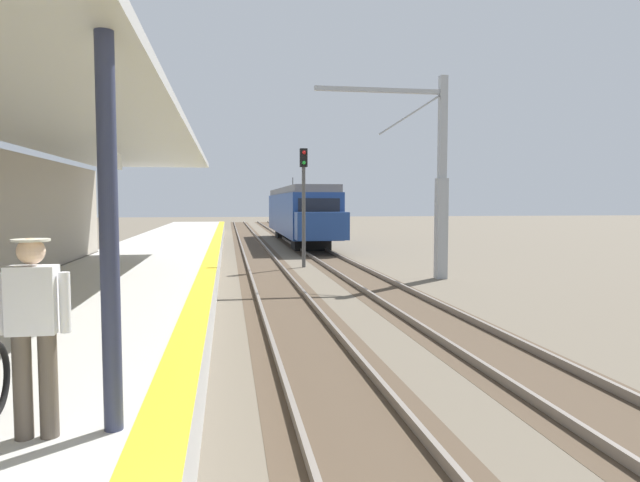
{
  "coord_description": "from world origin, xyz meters",
  "views": [
    {
      "loc": [
        0.34,
        -2.14,
        2.86
      ],
      "look_at": [
        2.12,
        8.76,
        2.1
      ],
      "focal_mm": 31.68,
      "sensor_mm": 36.0,
      "label": 1
    }
  ],
  "objects_px": {
    "commuter_person": "(34,326)",
    "rail_signal_post": "(304,195)",
    "catenary_pylon_far_side": "(434,182)",
    "approaching_train": "(299,212)"
  },
  "relations": [
    {
      "from": "commuter_person",
      "to": "catenary_pylon_far_side",
      "type": "relative_size",
      "value": 0.22
    },
    {
      "from": "approaching_train",
      "to": "commuter_person",
      "type": "height_order",
      "value": "approaching_train"
    },
    {
      "from": "rail_signal_post",
      "to": "commuter_person",
      "type": "bearing_deg",
      "value": -103.95
    },
    {
      "from": "commuter_person",
      "to": "rail_signal_post",
      "type": "xyz_separation_m",
      "value": [
        4.88,
        19.65,
        1.35
      ]
    },
    {
      "from": "catenary_pylon_far_side",
      "to": "commuter_person",
      "type": "bearing_deg",
      "value": -121.17
    },
    {
      "from": "rail_signal_post",
      "to": "catenary_pylon_far_side",
      "type": "xyz_separation_m",
      "value": [
        4.28,
        -4.51,
        0.41
      ]
    },
    {
      "from": "approaching_train",
      "to": "rail_signal_post",
      "type": "distance_m",
      "value": 14.83
    },
    {
      "from": "commuter_person",
      "to": "catenary_pylon_far_side",
      "type": "height_order",
      "value": "catenary_pylon_far_side"
    },
    {
      "from": "approaching_train",
      "to": "commuter_person",
      "type": "relative_size",
      "value": 11.74
    },
    {
      "from": "catenary_pylon_far_side",
      "to": "approaching_train",
      "type": "bearing_deg",
      "value": 97.73
    }
  ]
}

